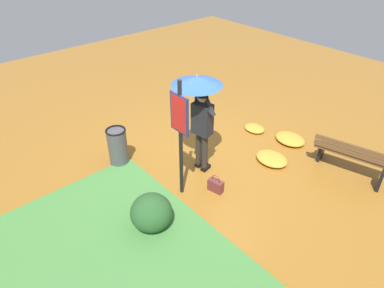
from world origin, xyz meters
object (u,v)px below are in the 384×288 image
at_px(person_with_umbrella, 199,100).
at_px(info_sign_post, 180,127).
at_px(park_bench, 351,157).
at_px(trash_bin, 118,147).
at_px(handbag, 216,185).

xyz_separation_m(person_with_umbrella, info_sign_post, (-0.38, 0.78, -0.11)).
distance_m(person_with_umbrella, park_bench, 3.26).
height_order(info_sign_post, park_bench, info_sign_post).
bearing_deg(person_with_umbrella, info_sign_post, 116.01).
relative_size(info_sign_post, trash_bin, 2.76).
relative_size(person_with_umbrella, info_sign_post, 0.89).
height_order(person_with_umbrella, trash_bin, person_with_umbrella).
height_order(handbag, trash_bin, trash_bin).
bearing_deg(trash_bin, info_sign_post, -165.48).
bearing_deg(person_with_umbrella, trash_bin, 44.78).
relative_size(person_with_umbrella, park_bench, 1.43).
height_order(park_bench, trash_bin, trash_bin).
relative_size(info_sign_post, park_bench, 1.61).
bearing_deg(park_bench, trash_bin, 44.98).
xyz_separation_m(person_with_umbrella, trash_bin, (1.19, 1.18, -1.13)).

